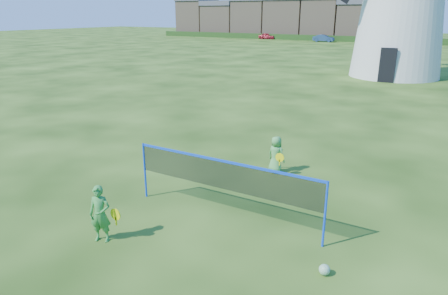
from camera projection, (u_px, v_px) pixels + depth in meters
ground at (208, 205)px, 10.70m from camera, size 220.00×220.00×0.00m
badminton_net at (224, 176)px, 9.63m from camera, size 5.05×0.05×1.55m
player_girl at (100, 214)px, 8.82m from camera, size 0.70×0.48×1.32m
player_boy at (276, 155)px, 12.71m from camera, size 0.69×0.50×1.19m
play_ball at (324, 270)px, 7.81m from camera, size 0.22×0.22×0.22m
terraced_houses at (290, 17)px, 80.95m from camera, size 51.63×8.40×8.32m
hedge at (299, 37)px, 75.07m from camera, size 62.00×0.80×1.00m
car_left at (267, 36)px, 78.00m from camera, size 3.42×1.45×1.15m
car_right at (324, 38)px, 70.83m from camera, size 3.77×1.54×1.22m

